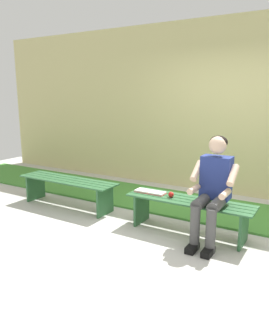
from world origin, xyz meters
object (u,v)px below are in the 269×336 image
at_px(bench_near, 189,208).
at_px(bench_far, 68,186).
at_px(apple, 171,195).
at_px(person_seated, 213,186).
at_px(book_open, 150,192).

height_order(bench_near, bench_far, same).
bearing_deg(apple, person_seated, 171.93).
xyz_separation_m(bench_near, book_open, (0.55, -0.02, 0.12)).
bearing_deg(bench_far, person_seated, 177.51).
bearing_deg(person_seated, bench_near, -17.51).
bearing_deg(bench_near, book_open, -2.50).
relative_size(bench_near, apple, 22.26).
xyz_separation_m(apple, book_open, (0.32, -0.05, -0.03)).
relative_size(person_seated, apple, 17.39).
xyz_separation_m(person_seated, book_open, (0.87, -0.12, -0.23)).
height_order(bench_near, person_seated, person_seated).
height_order(person_seated, book_open, person_seated).
bearing_deg(book_open, bench_far, 1.49).
distance_m(bench_near, person_seated, 0.48).
xyz_separation_m(bench_near, person_seated, (-0.31, 0.10, 0.35)).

